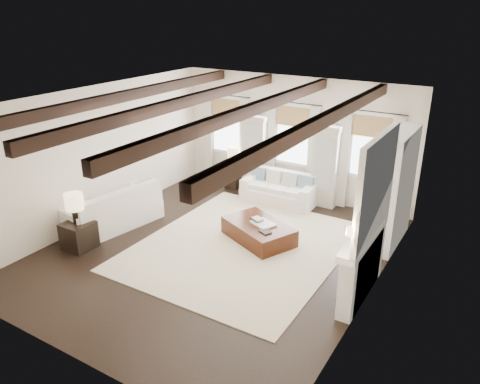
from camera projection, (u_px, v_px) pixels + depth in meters
The scene contains 16 objects.
ground at pixel (215, 251), 9.92m from camera, with size 7.50×7.50×0.00m, color black.
room_shell at pixel (268, 161), 9.56m from camera, with size 6.54×7.54×3.22m.
area_rug at pixel (242, 246), 10.10m from camera, with size 4.07×4.81×0.02m, color beige.
sofa_back at pixel (280, 191), 12.25m from camera, with size 1.93×0.93×0.82m.
sofa_left at pixel (113, 212), 10.86m from camera, with size 1.41×2.41×0.97m.
ottoman at pixel (259, 232), 10.31m from camera, with size 1.56×0.97×0.41m, color black.
tray at pixel (263, 224), 10.18m from camera, with size 0.50×0.38×0.04m, color white.
book_lower at pixel (257, 219), 10.31m from camera, with size 0.26×0.20×0.04m, color #262628.
book_upper at pixel (258, 219), 10.23m from camera, with size 0.22×0.17×0.03m, color beige.
book_loose at pixel (265, 232), 9.83m from camera, with size 0.24×0.18×0.03m, color #262628.
side_table_front at pixel (79, 235), 9.95m from camera, with size 0.59×0.59×0.59m, color black.
lamp_front at pixel (74, 203), 9.68m from camera, with size 0.39×0.39×0.66m.
side_table_back at pixel (234, 178), 13.25m from camera, with size 0.39×0.39×0.59m, color black.
lamp_back at pixel (234, 154), 12.99m from camera, with size 0.35×0.35×0.61m.
candlestick_near at pixel (342, 286), 8.11m from camera, with size 0.16×0.16×0.80m.
candlestick_far at pixel (353, 269), 8.61m from camera, with size 0.17×0.17×0.83m.
Camera 1 is at (4.96, -7.19, 4.89)m, focal length 35.00 mm.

